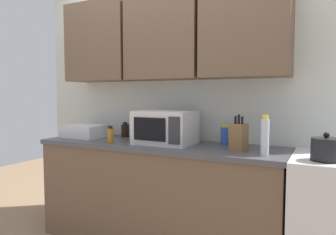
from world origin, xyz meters
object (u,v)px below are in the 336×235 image
kettle (326,148)px  bottle_amber_vinegar (110,135)px  bottle_blue_cleaner (224,135)px  bottle_clear_tall (265,136)px  microwave (165,127)px  knife_block (239,137)px  dish_rack (85,131)px  bottle_soy_dark (125,130)px

kettle → bottle_amber_vinegar: bearing=-179.2°
kettle → bottle_blue_cleaner: 0.84m
bottle_clear_tall → microwave: bearing=169.8°
knife_block → bottle_blue_cleaner: 0.30m
microwave → dish_rack: 0.90m
bottle_soy_dark → microwave: bearing=-20.8°
bottle_soy_dark → kettle: bearing=-11.6°
bottle_soy_dark → bottle_blue_cleaner: bottle_blue_cleaner is taller
kettle → bottle_soy_dark: bearing=168.4°
knife_block → bottle_amber_vinegar: size_ratio=1.81×
microwave → bottle_blue_cleaner: 0.50m
bottle_amber_vinegar → bottle_blue_cleaner: size_ratio=0.86×
bottle_amber_vinegar → bottle_soy_dark: bearing=107.0°
knife_block → bottle_soy_dark: 1.22m
microwave → bottle_clear_tall: microwave is taller
knife_block → microwave: bearing=176.9°
bottle_soy_dark → bottle_clear_tall: bearing=-14.5°
kettle → bottle_blue_cleaner: (-0.76, 0.35, -0.00)m
knife_block → bottle_blue_cleaner: bearing=127.6°
bottle_clear_tall → dish_rack: bearing=174.7°
dish_rack → knife_block: 1.54m
kettle → knife_block: knife_block is taller
dish_rack → bottle_soy_dark: bearing=31.0°
bottle_amber_vinegar → bottle_blue_cleaner: 0.97m
microwave → bottle_blue_cleaner: bearing=24.0°
knife_block → bottle_soy_dark: knife_block is taller
bottle_blue_cleaner → dish_rack: bearing=-171.9°
kettle → dish_rack: (-2.12, 0.16, -0.02)m
microwave → knife_block: microwave is taller
microwave → bottle_soy_dark: (-0.56, 0.21, -0.07)m
kettle → microwave: bearing=172.9°
dish_rack → knife_block: (1.54, -0.04, 0.04)m
knife_block → bottle_soy_dark: bearing=168.4°
microwave → bottle_clear_tall: bearing=-10.2°
bottle_amber_vinegar → bottle_soy_dark: size_ratio=1.02×
microwave → bottle_blue_cleaner: (0.45, 0.20, -0.06)m
dish_rack → bottle_soy_dark: bottle_soy_dark is taller
bottle_blue_cleaner → bottle_clear_tall: bearing=-42.2°
kettle → bottle_amber_vinegar: (-1.66, -0.02, -0.01)m
dish_rack → microwave: bearing=-0.6°
microwave → bottle_clear_tall: (0.84, -0.15, -0.01)m
microwave → dish_rack: bearing=179.4°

